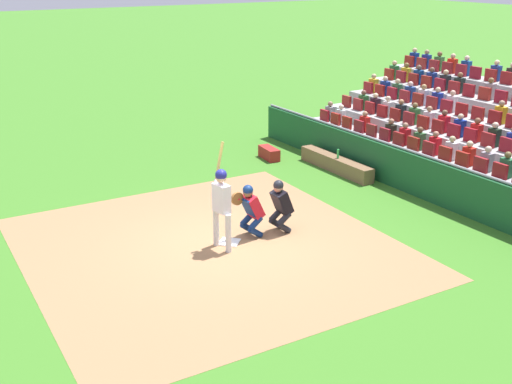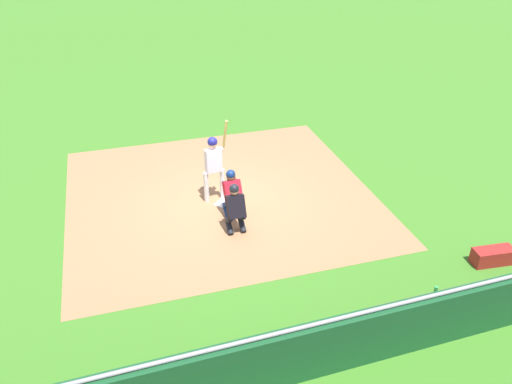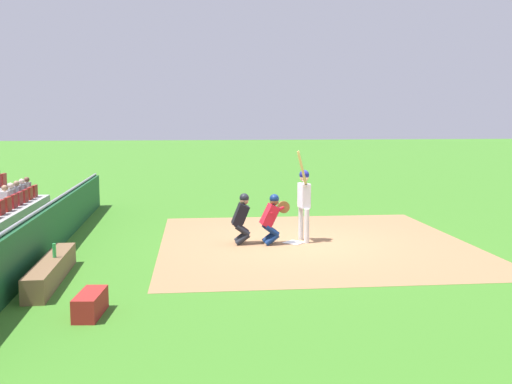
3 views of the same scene
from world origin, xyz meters
TOP-DOWN VIEW (x-y plane):
  - ground_plane at (0.00, 0.00)m, footprint 160.00×160.00m
  - infield_dirt_patch at (0.00, 0.50)m, footprint 8.27×7.88m
  - home_plate_marker at (0.00, 0.00)m, footprint 0.62×0.62m
  - batter_at_plate at (-0.18, 0.28)m, footprint 0.66×0.40m
  - catcher_crouching at (0.06, -0.58)m, footprint 0.48×0.73m
  - home_plate_umpire at (-0.07, -1.32)m, footprint 0.46×0.45m
  - dugout_wall at (0.00, -5.86)m, footprint 14.69×0.24m
  - dugout_bench at (2.88, -5.31)m, footprint 3.03×0.40m
  - water_bottle_on_bench at (2.75, -5.27)m, footprint 0.07×0.07m
  - equipment_duffel_bag at (5.00, -4.27)m, footprint 0.95×0.46m

SIDE VIEW (x-z plane):
  - ground_plane at x=0.00m, z-range 0.00..0.00m
  - infield_dirt_patch at x=0.00m, z-range 0.00..0.01m
  - home_plate_marker at x=0.00m, z-range 0.01..0.02m
  - equipment_duffel_bag at x=5.00m, z-range 0.00..0.37m
  - dugout_bench at x=2.88m, z-range 0.00..0.44m
  - dugout_wall at x=0.00m, z-range -0.03..1.16m
  - water_bottle_on_bench at x=2.75m, z-range 0.44..0.72m
  - home_plate_umpire at x=-0.07m, z-range 0.06..1.35m
  - catcher_crouching at x=0.06m, z-range 0.07..1.35m
  - batter_at_plate at x=-0.18m, z-range -0.02..2.32m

